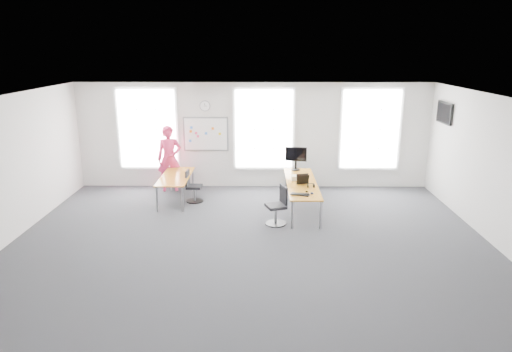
{
  "coord_description": "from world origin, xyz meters",
  "views": [
    {
      "loc": [
        0.22,
        -8.79,
        3.92
      ],
      "look_at": [
        0.11,
        1.2,
        1.1
      ],
      "focal_mm": 32.0,
      "sensor_mm": 36.0,
      "label": 1
    }
  ],
  "objects_px": {
    "keyboard": "(300,194)",
    "headphones": "(311,186)",
    "person": "(170,159)",
    "chair_left": "(193,188)",
    "chair_right": "(278,208)",
    "monitor": "(296,156)",
    "desk_right": "(301,184)",
    "desk_left": "(176,178)"
  },
  "relations": [
    {
      "from": "chair_right",
      "to": "keyboard",
      "type": "relative_size",
      "value": 2.12
    },
    {
      "from": "person",
      "to": "keyboard",
      "type": "height_order",
      "value": "person"
    },
    {
      "from": "chair_right",
      "to": "person",
      "type": "xyz_separation_m",
      "value": [
        -2.96,
        2.55,
        0.53
      ]
    },
    {
      "from": "chair_left",
      "to": "desk_left",
      "type": "bearing_deg",
      "value": 86.97
    },
    {
      "from": "keyboard",
      "to": "monitor",
      "type": "relative_size",
      "value": 0.66
    },
    {
      "from": "desk_left",
      "to": "chair_right",
      "type": "xyz_separation_m",
      "value": [
        2.63,
        -1.62,
        -0.23
      ]
    },
    {
      "from": "desk_left",
      "to": "headphones",
      "type": "distance_m",
      "value": 3.57
    },
    {
      "from": "headphones",
      "to": "chair_right",
      "type": "bearing_deg",
      "value": -137.57
    },
    {
      "from": "desk_left",
      "to": "keyboard",
      "type": "xyz_separation_m",
      "value": [
        3.13,
        -1.55,
        0.07
      ]
    },
    {
      "from": "person",
      "to": "headphones",
      "type": "bearing_deg",
      "value": -35.7
    },
    {
      "from": "desk_left",
      "to": "person",
      "type": "distance_m",
      "value": 1.02
    },
    {
      "from": "desk_right",
      "to": "person",
      "type": "xyz_separation_m",
      "value": [
        -3.57,
        1.49,
        0.29
      ]
    },
    {
      "from": "keyboard",
      "to": "headphones",
      "type": "bearing_deg",
      "value": 81.78
    },
    {
      "from": "chair_left",
      "to": "desk_right",
      "type": "bearing_deg",
      "value": -96.45
    },
    {
      "from": "desk_right",
      "to": "monitor",
      "type": "xyz_separation_m",
      "value": [
        -0.06,
        1.18,
        0.43
      ]
    },
    {
      "from": "chair_right",
      "to": "monitor",
      "type": "height_order",
      "value": "monitor"
    },
    {
      "from": "person",
      "to": "keyboard",
      "type": "bearing_deg",
      "value": -44.35
    },
    {
      "from": "chair_left",
      "to": "headphones",
      "type": "xyz_separation_m",
      "value": [
        2.99,
        -0.93,
        0.36
      ]
    },
    {
      "from": "person",
      "to": "desk_right",
      "type": "bearing_deg",
      "value": -31.33
    },
    {
      "from": "chair_left",
      "to": "headphones",
      "type": "height_order",
      "value": "chair_left"
    },
    {
      "from": "monitor",
      "to": "chair_left",
      "type": "bearing_deg",
      "value": -156.98
    },
    {
      "from": "desk_right",
      "to": "desk_left",
      "type": "distance_m",
      "value": 3.3
    },
    {
      "from": "chair_right",
      "to": "monitor",
      "type": "bearing_deg",
      "value": 146.44
    },
    {
      "from": "person",
      "to": "headphones",
      "type": "xyz_separation_m",
      "value": [
        3.76,
        -1.91,
        -0.19
      ]
    },
    {
      "from": "desk_right",
      "to": "person",
      "type": "relative_size",
      "value": 1.51
    },
    {
      "from": "person",
      "to": "monitor",
      "type": "height_order",
      "value": "person"
    },
    {
      "from": "desk_right",
      "to": "headphones",
      "type": "distance_m",
      "value": 0.47
    },
    {
      "from": "chair_left",
      "to": "monitor",
      "type": "xyz_separation_m",
      "value": [
        2.75,
        0.67,
        0.7
      ]
    },
    {
      "from": "desk_left",
      "to": "monitor",
      "type": "xyz_separation_m",
      "value": [
        3.19,
        0.62,
        0.44
      ]
    },
    {
      "from": "desk_left",
      "to": "chair_left",
      "type": "relative_size",
      "value": 2.22
    },
    {
      "from": "headphones",
      "to": "monitor",
      "type": "relative_size",
      "value": 0.29
    },
    {
      "from": "chair_left",
      "to": "monitor",
      "type": "relative_size",
      "value": 1.31
    },
    {
      "from": "chair_left",
      "to": "headphones",
      "type": "bearing_deg",
      "value": -103.5
    },
    {
      "from": "chair_right",
      "to": "keyboard",
      "type": "bearing_deg",
      "value": 78.06
    },
    {
      "from": "keyboard",
      "to": "person",
      "type": "bearing_deg",
      "value": 163.71
    },
    {
      "from": "keyboard",
      "to": "headphones",
      "type": "distance_m",
      "value": 0.64
    },
    {
      "from": "desk_left",
      "to": "chair_right",
      "type": "bearing_deg",
      "value": -31.67
    },
    {
      "from": "chair_right",
      "to": "desk_left",
      "type": "bearing_deg",
      "value": -141.23
    },
    {
      "from": "desk_right",
      "to": "chair_left",
      "type": "distance_m",
      "value": 2.87
    },
    {
      "from": "keyboard",
      "to": "desk_right",
      "type": "bearing_deg",
      "value": 102.72
    },
    {
      "from": "desk_right",
      "to": "headphones",
      "type": "height_order",
      "value": "headphones"
    },
    {
      "from": "desk_right",
      "to": "monitor",
      "type": "distance_m",
      "value": 1.26
    }
  ]
}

